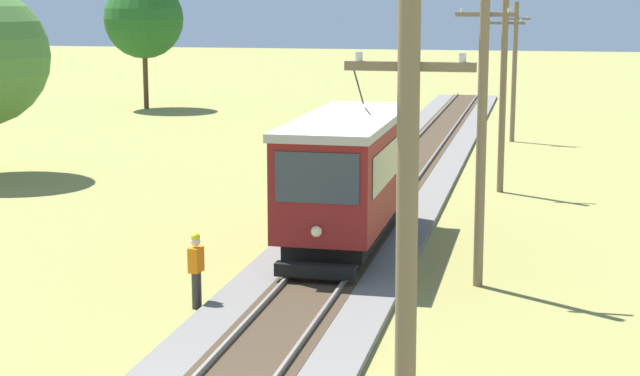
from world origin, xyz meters
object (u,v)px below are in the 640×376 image
at_px(red_tram, 348,174).
at_px(utility_pole_near_tram, 482,132).
at_px(utility_pole_far, 514,70).
at_px(utility_pole_foreground, 406,305).
at_px(utility_pole_mid, 503,95).
at_px(track_worker, 196,267).
at_px(tree_left_far, 144,19).

height_order(red_tram, utility_pole_near_tram, utility_pole_near_tram).
bearing_deg(utility_pole_far, utility_pole_foreground, -90.00).
bearing_deg(utility_pole_foreground, utility_pole_mid, 90.00).
bearing_deg(utility_pole_mid, utility_pole_far, 90.00).
distance_m(red_tram, track_worker, 6.71).
relative_size(utility_pole_foreground, utility_pole_near_tram, 0.95).
xyz_separation_m(utility_pole_mid, track_worker, (-6.23, -15.86, -2.63)).
bearing_deg(tree_left_far, utility_pole_foreground, -65.02).
distance_m(utility_pole_near_tram, utility_pole_mid, 12.80).
distance_m(utility_pole_mid, track_worker, 17.25).
bearing_deg(utility_pole_mid, tree_left_far, 134.01).
distance_m(utility_pole_near_tram, tree_left_far, 44.49).
xyz_separation_m(utility_pole_foreground, utility_pole_near_tram, (-0.00, 13.70, 0.20)).
xyz_separation_m(utility_pole_near_tram, utility_pole_mid, (0.00, 12.80, -0.27)).
xyz_separation_m(utility_pole_far, track_worker, (-6.23, -29.94, -2.57)).
bearing_deg(utility_pole_far, tree_left_far, 156.00).
xyz_separation_m(utility_pole_near_tram, tree_left_far, (-23.86, 37.50, 1.91)).
distance_m(utility_pole_foreground, utility_pole_near_tram, 13.70).
distance_m(red_tram, utility_pole_foreground, 17.30).
height_order(red_tram, tree_left_far, tree_left_far).
height_order(utility_pole_far, tree_left_far, tree_left_far).
relative_size(red_tram, utility_pole_mid, 1.21).
bearing_deg(tree_left_far, track_worker, -66.51).
height_order(utility_pole_mid, track_worker, utility_pole_mid).
relative_size(red_tram, utility_pole_far, 1.23).
bearing_deg(utility_pole_foreground, utility_pole_far, 90.00).
height_order(utility_pole_mid, tree_left_far, tree_left_far).
xyz_separation_m(red_tram, utility_pole_near_tram, (3.87, -3.10, 1.70)).
height_order(red_tram, utility_pole_far, utility_pole_far).
height_order(red_tram, track_worker, red_tram).
bearing_deg(utility_pole_far, red_tram, -99.23).
bearing_deg(track_worker, utility_pole_near_tram, 34.01).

